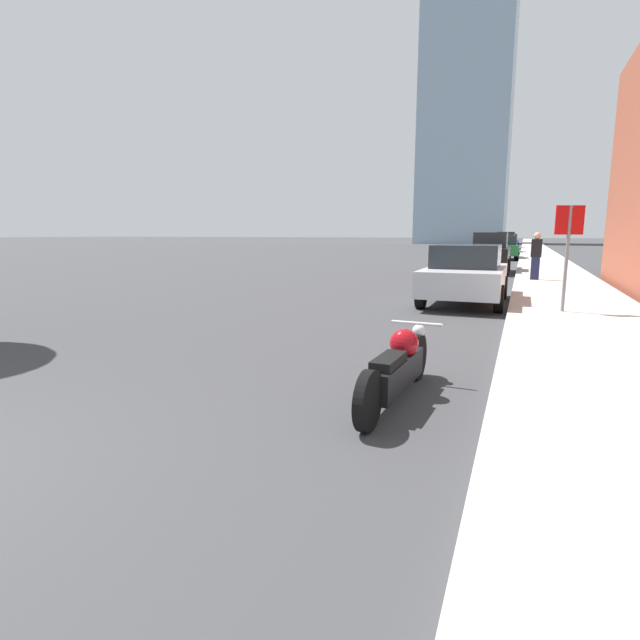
# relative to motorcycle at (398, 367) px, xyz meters

# --- Properties ---
(sidewalk) EXTENTS (2.90, 240.00, 0.15)m
(sidewalk) POSITION_rel_motorcycle_xyz_m (2.40, 36.07, -0.29)
(sidewalk) COLOR #B2ADA3
(sidewalk) RESTS_ON ground_plane
(distant_tower) EXTENTS (14.62, 14.62, 76.26)m
(distant_tower) POSITION_rel_motorcycle_xyz_m (-9.43, 88.88, 37.76)
(distant_tower) COLOR #8CA5BC
(distant_tower) RESTS_ON ground_plane
(motorcycle) EXTENTS (0.62, 2.40, 0.75)m
(motorcycle) POSITION_rel_motorcycle_xyz_m (0.00, 0.00, 0.00)
(motorcycle) COLOR black
(motorcycle) RESTS_ON ground_plane
(parked_car_silver) EXTENTS (1.99, 4.25, 1.51)m
(parked_car_silver) POSITION_rel_motorcycle_xyz_m (-0.16, 8.16, 0.40)
(parked_car_silver) COLOR #BCBCC1
(parked_car_silver) RESTS_ON ground_plane
(parked_car_black) EXTENTS (1.78, 4.29, 1.84)m
(parked_car_black) POSITION_rel_motorcycle_xyz_m (-0.23, 19.18, 0.55)
(parked_car_black) COLOR black
(parked_car_black) RESTS_ON ground_plane
(parked_car_green) EXTENTS (1.95, 4.35, 1.62)m
(parked_car_green) POSITION_rel_motorcycle_xyz_m (-0.04, 31.77, 0.45)
(parked_car_green) COLOR #1E6B33
(parked_car_green) RESTS_ON ground_plane
(parked_car_red) EXTENTS (1.82, 4.52, 1.91)m
(parked_car_red) POSITION_rel_motorcycle_xyz_m (-0.34, 43.53, 0.58)
(parked_car_red) COLOR red
(parked_car_red) RESTS_ON ground_plane
(parked_car_blue) EXTENTS (2.01, 4.53, 1.72)m
(parked_car_blue) POSITION_rel_motorcycle_xyz_m (-0.33, 56.91, 0.50)
(parked_car_blue) COLOR #1E3899
(parked_car_blue) RESTS_ON ground_plane
(stop_sign) EXTENTS (0.57, 0.26, 2.22)m
(stop_sign) POSITION_rel_motorcycle_xyz_m (2.04, 6.58, 1.30)
(stop_sign) COLOR slate
(stop_sign) RESTS_ON sidewalk
(pedestrian) EXTENTS (0.36, 0.24, 1.68)m
(pedestrian) POSITION_rel_motorcycle_xyz_m (1.61, 14.40, 0.64)
(pedestrian) COLOR #1E2347
(pedestrian) RESTS_ON sidewalk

